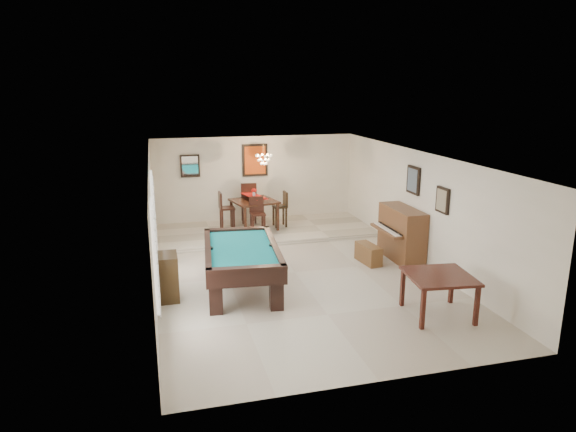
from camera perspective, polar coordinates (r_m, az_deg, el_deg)
name	(u,v)px	position (r m, az deg, el deg)	size (l,w,h in m)	color
ground_plane	(295,273)	(11.53, 0.76, -6.31)	(6.00, 9.00, 0.02)	beige
wall_back	(255,180)	(15.42, -3.69, 4.03)	(6.00, 0.04, 2.60)	silver
wall_front	(384,296)	(7.12, 10.60, -8.74)	(6.00, 0.04, 2.60)	silver
wall_left	(153,225)	(10.75, -14.81, -1.00)	(0.04, 9.00, 2.60)	silver
wall_right	(420,208)	(12.26, 14.43, 0.89)	(0.04, 9.00, 2.60)	silver
ceiling	(295,156)	(10.88, 0.81, 6.65)	(6.00, 9.00, 0.04)	white
dining_step	(264,231)	(14.51, -2.66, -1.65)	(6.00, 2.50, 0.12)	beige
window_left_front	(155,254)	(8.62, -14.57, -4.12)	(0.06, 1.00, 1.70)	white
window_left_rear	(154,213)	(11.31, -14.71, 0.28)	(0.06, 1.00, 1.70)	white
pool_table	(242,268)	(10.50, -5.16, -5.83)	(1.45, 2.68, 0.89)	black
square_table	(438,295)	(9.73, 16.34, -8.43)	(1.12, 1.12, 0.77)	#33130C
upright_piano	(396,234)	(12.43, 11.91, -1.98)	(0.84, 1.50, 1.25)	brown
piano_bench	(368,254)	(12.20, 8.91, -4.16)	(0.31, 0.79, 0.44)	brown
apothecary_chest	(168,277)	(10.26, -13.24, -6.61)	(0.40, 0.61, 0.91)	black
dining_table	(254,212)	(14.43, -3.77, 0.41)	(1.13, 1.13, 0.93)	black
flower_vase	(254,192)	(14.30, -3.81, 2.65)	(0.13, 0.13, 0.22)	#B7160F
dining_chair_south	(258,217)	(13.71, -3.39, -0.10)	(0.39, 0.39, 1.04)	black
dining_chair_north	(249,202)	(15.06, -4.40, 1.53)	(0.45, 0.45, 1.21)	black
dining_chair_west	(227,211)	(14.32, -6.79, 0.54)	(0.40, 0.40, 1.09)	black
dining_chair_east	(280,209)	(14.61, -0.92, 0.76)	(0.37, 0.37, 1.00)	black
chandelier	(264,156)	(14.02, -2.72, 6.73)	(0.44, 0.44, 0.60)	#FFE5B2
back_painting	(255,160)	(15.28, -3.70, 6.22)	(0.75, 0.06, 0.95)	#D84C14
back_mirror	(190,166)	(15.06, -10.84, 5.48)	(0.55, 0.06, 0.65)	white
right_picture_upper	(413,180)	(12.38, 13.77, 3.90)	(0.06, 0.55, 0.65)	slate
right_picture_lower	(443,200)	(11.31, 16.81, 1.70)	(0.06, 0.45, 0.55)	gray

